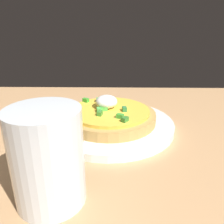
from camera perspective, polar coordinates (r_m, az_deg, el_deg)
dining_table at (r=40.38cm, az=1.54°, el=-10.99°), size 91.73×76.59×3.40cm
plate at (r=46.26cm, az=-0.00°, el=-3.11°), size 25.58×25.58×1.39cm
pizza at (r=45.48cm, az=-0.06°, el=-0.71°), size 18.25×18.25×5.12cm
cup_near at (r=27.49cm, az=-14.68°, el=-12.13°), size 8.26×8.26×11.67cm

